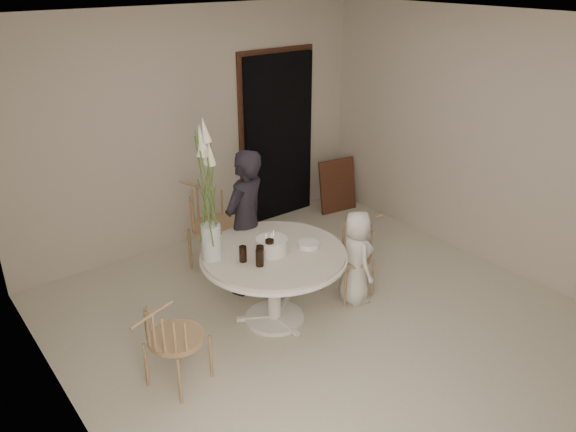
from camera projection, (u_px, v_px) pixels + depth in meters
ground at (320, 318)px, 5.35m from camera, size 4.50×4.50×0.00m
room_shell at (324, 156)px, 4.68m from camera, size 4.50×4.50×4.50m
doorway at (278, 138)px, 7.13m from camera, size 1.00×0.10×2.10m
door_trim at (276, 133)px, 7.13m from camera, size 1.12×0.03×2.22m
table at (274, 263)px, 5.08m from camera, size 1.33×1.33×0.73m
picture_frame at (337, 186)px, 7.54m from camera, size 0.55×0.24×0.71m
chair_far at (207, 215)px, 6.09m from camera, size 0.61×0.64×0.92m
chair_right at (357, 246)px, 5.61m from camera, size 0.49×0.45×0.78m
chair_left at (166, 336)px, 4.26m from camera, size 0.55×0.53×0.78m
girl at (245, 223)px, 5.53m from camera, size 0.64×0.53×1.50m
boy at (356, 257)px, 5.45m from camera, size 0.43×0.54×0.96m
birthday_cake at (272, 246)px, 4.99m from camera, size 0.29×0.29×0.19m
cola_tumbler_a at (260, 258)px, 4.77m from camera, size 0.07×0.07×0.15m
cola_tumbler_b at (260, 254)px, 4.84m from camera, size 0.08×0.08×0.15m
cola_tumbler_c at (243, 254)px, 4.84m from camera, size 0.09×0.09×0.14m
cola_tumbler_d at (270, 248)px, 4.91m from camera, size 0.10×0.10×0.17m
plate_stack at (309, 244)px, 5.10m from camera, size 0.24×0.24×0.05m
flower_vase at (209, 203)px, 4.70m from camera, size 0.17×0.17×1.27m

